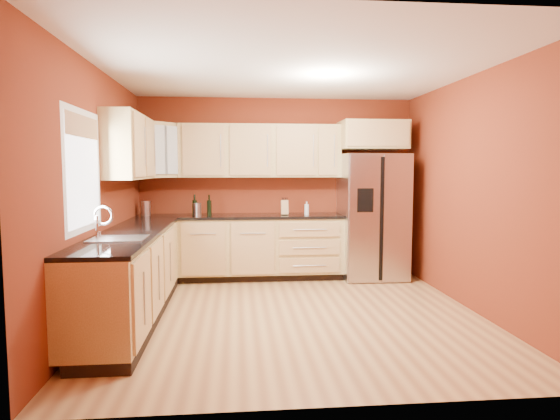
% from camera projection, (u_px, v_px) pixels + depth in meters
% --- Properties ---
extents(floor, '(4.00, 4.00, 0.00)m').
position_uv_depth(floor, '(293.00, 314.00, 5.06)').
color(floor, '#9D683C').
rests_on(floor, ground).
extents(ceiling, '(4.00, 4.00, 0.00)m').
position_uv_depth(ceiling, '(293.00, 69.00, 4.83)').
color(ceiling, silver).
rests_on(ceiling, wall_back).
extents(wall_back, '(4.00, 0.04, 2.60)m').
position_uv_depth(wall_back, '(277.00, 187.00, 6.93)').
color(wall_back, maroon).
rests_on(wall_back, floor).
extents(wall_front, '(4.00, 0.04, 2.60)m').
position_uv_depth(wall_front, '(331.00, 211.00, 2.96)').
color(wall_front, maroon).
rests_on(wall_front, floor).
extents(wall_left, '(0.04, 4.00, 2.60)m').
position_uv_depth(wall_left, '(98.00, 195.00, 4.76)').
color(wall_left, maroon).
rests_on(wall_left, floor).
extents(wall_right, '(0.04, 4.00, 2.60)m').
position_uv_depth(wall_right, '(474.00, 193.00, 5.13)').
color(wall_right, maroon).
rests_on(wall_right, floor).
extents(base_cabinets_back, '(2.90, 0.60, 0.88)m').
position_uv_depth(base_cabinets_back, '(240.00, 248.00, 6.66)').
color(base_cabinets_back, tan).
rests_on(base_cabinets_back, floor).
extents(base_cabinets_left, '(0.60, 2.80, 0.88)m').
position_uv_depth(base_cabinets_left, '(131.00, 278.00, 4.87)').
color(base_cabinets_left, tan).
rests_on(base_cabinets_left, floor).
extents(countertop_back, '(2.90, 0.62, 0.04)m').
position_uv_depth(countertop_back, '(240.00, 216.00, 6.61)').
color(countertop_back, black).
rests_on(countertop_back, base_cabinets_back).
extents(countertop_left, '(0.62, 2.80, 0.04)m').
position_uv_depth(countertop_left, '(131.00, 234.00, 4.83)').
color(countertop_left, black).
rests_on(countertop_left, base_cabinets_left).
extents(upper_cabinets_back, '(2.30, 0.33, 0.75)m').
position_uv_depth(upper_cabinets_back, '(260.00, 151.00, 6.70)').
color(upper_cabinets_back, tan).
rests_on(upper_cabinets_back, wall_back).
extents(upper_cabinets_left, '(0.33, 1.35, 0.75)m').
position_uv_depth(upper_cabinets_left, '(130.00, 147.00, 5.45)').
color(upper_cabinets_left, tan).
rests_on(upper_cabinets_left, wall_left).
extents(corner_upper_cabinet, '(0.67, 0.67, 0.75)m').
position_uv_depth(corner_upper_cabinet, '(158.00, 150.00, 6.41)').
color(corner_upper_cabinet, tan).
rests_on(corner_upper_cabinet, wall_back).
extents(over_fridge_cabinet, '(0.92, 0.60, 0.40)m').
position_uv_depth(over_fridge_cabinet, '(372.00, 135.00, 6.69)').
color(over_fridge_cabinet, tan).
rests_on(over_fridge_cabinet, wall_back).
extents(refrigerator, '(0.90, 0.75, 1.78)m').
position_uv_depth(refrigerator, '(372.00, 216.00, 6.72)').
color(refrigerator, '#AFAFB4').
rests_on(refrigerator, floor).
extents(window, '(0.03, 0.90, 1.00)m').
position_uv_depth(window, '(84.00, 171.00, 4.25)').
color(window, white).
rests_on(window, wall_left).
extents(sink_faucet, '(0.50, 0.42, 0.30)m').
position_uv_depth(sink_faucet, '(118.00, 223.00, 4.32)').
color(sink_faucet, silver).
rests_on(sink_faucet, countertop_left).
extents(canister_left, '(0.13, 0.13, 0.17)m').
position_uv_depth(canister_left, '(197.00, 209.00, 6.51)').
color(canister_left, '#AFAFB4').
rests_on(canister_left, countertop_back).
extents(canister_right, '(0.14, 0.14, 0.20)m').
position_uv_depth(canister_right, '(146.00, 208.00, 6.48)').
color(canister_right, '#AFAFB4').
rests_on(canister_right, countertop_back).
extents(wine_bottle_a, '(0.07, 0.07, 0.29)m').
position_uv_depth(wine_bottle_a, '(209.00, 205.00, 6.53)').
color(wine_bottle_a, black).
rests_on(wine_bottle_a, countertop_back).
extents(wine_bottle_b, '(0.08, 0.08, 0.29)m').
position_uv_depth(wine_bottle_b, '(195.00, 205.00, 6.52)').
color(wine_bottle_b, black).
rests_on(wine_bottle_b, countertop_back).
extents(knife_block, '(0.10, 0.09, 0.20)m').
position_uv_depth(knife_block, '(285.00, 208.00, 6.63)').
color(knife_block, tan).
rests_on(knife_block, countertop_back).
extents(soap_dispenser, '(0.08, 0.08, 0.19)m').
position_uv_depth(soap_dispenser, '(307.00, 208.00, 6.64)').
color(soap_dispenser, white).
rests_on(soap_dispenser, countertop_back).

